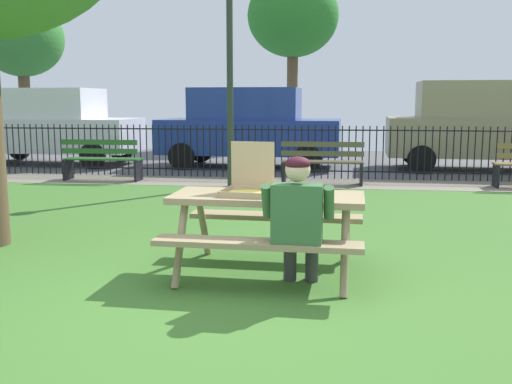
% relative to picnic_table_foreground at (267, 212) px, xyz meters
% --- Properties ---
extents(ground, '(28.00, 11.89, 0.02)m').
position_rel_picnic_table_foreground_xyz_m(ground, '(-0.39, 0.99, -0.61)').
color(ground, '#41732D').
extents(cobblestone_walkway, '(28.00, 1.40, 0.01)m').
position_rel_picnic_table_foreground_xyz_m(cobblestone_walkway, '(-0.39, 6.23, -0.60)').
color(cobblestone_walkway, gray).
extents(street_asphalt, '(28.00, 7.05, 0.01)m').
position_rel_picnic_table_foreground_xyz_m(street_asphalt, '(-0.39, 10.46, -0.60)').
color(street_asphalt, '#515154').
extents(picnic_table_foreground, '(1.86, 1.55, 0.79)m').
position_rel_picnic_table_foreground_xyz_m(picnic_table_foreground, '(0.00, 0.00, 0.00)').
color(picnic_table_foreground, '#9D8662').
rests_on(picnic_table_foreground, ground).
extents(pizza_box_open, '(0.48, 0.50, 0.48)m').
position_rel_picnic_table_foreground_xyz_m(pizza_box_open, '(-0.18, 0.01, 0.26)').
color(pizza_box_open, tan).
rests_on(pizza_box_open, picnic_table_foreground).
extents(pizza_slice_on_table, '(0.20, 0.24, 0.02)m').
position_rel_picnic_table_foreground_xyz_m(pizza_slice_on_table, '(0.20, -0.09, 0.18)').
color(pizza_slice_on_table, '#F9CC65').
rests_on(pizza_slice_on_table, picnic_table_foreground).
extents(adult_at_table, '(0.62, 0.60, 1.19)m').
position_rel_picnic_table_foreground_xyz_m(adult_at_table, '(0.32, -0.51, 0.06)').
color(adult_at_table, '#363636').
rests_on(adult_at_table, ground).
extents(iron_fence_streetside, '(23.92, 0.03, 1.12)m').
position_rel_picnic_table_foreground_xyz_m(iron_fence_streetside, '(-0.39, 6.93, -0.03)').
color(iron_fence_streetside, black).
rests_on(iron_fence_streetside, ground).
extents(park_bench_left, '(1.60, 0.46, 0.85)m').
position_rel_picnic_table_foreground_xyz_m(park_bench_left, '(-4.10, 6.10, -0.18)').
color(park_bench_left, '#2C5D29').
rests_on(park_bench_left, ground).
extents(park_bench_center, '(1.61, 0.48, 0.85)m').
position_rel_picnic_table_foreground_xyz_m(park_bench_center, '(0.42, 6.10, -0.18)').
color(park_bench_center, brown).
rests_on(park_bench_center, ground).
extents(lamp_post_walkway, '(0.28, 0.28, 3.97)m').
position_rel_picnic_table_foreground_xyz_m(lamp_post_walkway, '(-1.33, 5.61, 1.83)').
color(lamp_post_walkway, '#2D382D').
rests_on(lamp_post_walkway, ground).
extents(parked_car_left, '(4.45, 2.02, 1.94)m').
position_rel_picnic_table_foreground_xyz_m(parked_car_left, '(-6.60, 8.94, 0.41)').
color(parked_car_left, silver).
rests_on(parked_car_left, ground).
extents(parked_car_center, '(4.46, 2.04, 1.94)m').
position_rel_picnic_table_foreground_xyz_m(parked_car_center, '(-1.44, 8.94, 0.41)').
color(parked_car_center, navy).
rests_on(parked_car_center, ground).
extents(parked_car_right, '(4.68, 2.12, 2.08)m').
position_rel_picnic_table_foreground_xyz_m(parked_car_right, '(4.22, 8.94, 0.50)').
color(parked_car_right, gray).
rests_on(parked_car_right, ground).
extents(far_tree_left, '(3.12, 3.12, 5.33)m').
position_rel_picnic_table_foreground_xyz_m(far_tree_left, '(-11.02, 15.81, 3.28)').
color(far_tree_left, brown).
rests_on(far_tree_left, ground).
extents(far_tree_midleft, '(3.19, 3.19, 6.01)m').
position_rel_picnic_table_foreground_xyz_m(far_tree_midleft, '(-0.84, 15.81, 3.93)').
color(far_tree_midleft, brown).
rests_on(far_tree_midleft, ground).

